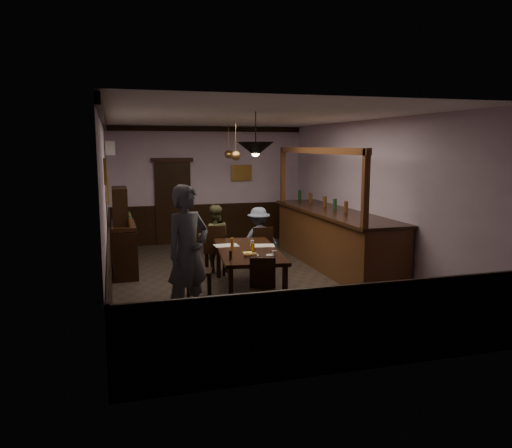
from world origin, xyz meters
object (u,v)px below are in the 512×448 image
object	(u,v)px
person_seated_right	(259,239)
soda_can	(253,247)
chair_far_right	(261,248)
person_seated_left	(214,238)
pendant_brass_mid	(236,156)
coffee_cup	(274,253)
pendant_brass_far	(229,154)
chair_far_left	(215,248)
sideboard	(123,240)
bar_counter	(334,237)
chair_near	(262,286)
pendant_iron	(256,149)
person_standing	(188,254)
dining_table	(248,253)
chair_side	(194,267)

from	to	relation	value
person_seated_right	soda_can	world-z (taller)	person_seated_right
chair_far_right	person_seated_left	xyz separation A→B (m)	(-0.87, 0.38, 0.16)
person_seated_right	pendant_brass_mid	xyz separation A→B (m)	(-0.34, 0.53, 1.66)
coffee_cup	pendant_brass_far	size ratio (longest dim) A/B	0.10
chair_far_right	person_seated_left	size ratio (longest dim) A/B	0.69
chair_far_left	sideboard	xyz separation A→B (m)	(-1.71, 0.54, 0.15)
chair_far_left	chair_far_right	distance (m)	0.92
sideboard	pendant_brass_mid	world-z (taller)	pendant_brass_mid
bar_counter	chair_near	bearing A→B (deg)	-131.96
chair_far_right	soda_can	size ratio (longest dim) A/B	7.74
person_seated_left	bar_counter	size ratio (longest dim) A/B	0.30
chair_far_left	coffee_cup	xyz separation A→B (m)	(0.58, -1.93, 0.26)
chair_near	pendant_brass_far	bearing A→B (deg)	100.53
person_seated_right	pendant_iron	distance (m)	3.00
person_standing	pendant_brass_far	distance (m)	5.12
chair_far_right	bar_counter	bearing A→B (deg)	-177.55
chair_far_right	chair_near	world-z (taller)	chair_far_right
dining_table	chair_far_left	distance (m)	1.36
coffee_cup	pendant_iron	world-z (taller)	pendant_iron
chair_far_right	chair_side	xyz separation A→B (m)	(-1.55, -1.29, 0.02)
chair_side	pendant_brass_far	world-z (taller)	pendant_brass_far
chair_far_left	soda_can	world-z (taller)	chair_far_left
chair_far_right	chair_near	xyz separation A→B (m)	(-0.75, -2.53, -0.03)
pendant_iron	chair_side	bearing A→B (deg)	139.86
dining_table	pendant_brass_far	world-z (taller)	pendant_brass_far
chair_far_right	coffee_cup	xyz separation A→B (m)	(-0.34, -1.82, 0.29)
person_seated_right	pendant_brass_far	world-z (taller)	pendant_brass_far
chair_far_left	coffee_cup	distance (m)	2.03
chair_side	soda_can	distance (m)	1.04
bar_counter	pendant_brass_mid	size ratio (longest dim) A/B	5.43
bar_counter	soda_can	bearing A→B (deg)	-147.09
soda_can	chair_side	bearing A→B (deg)	178.02
person_seated_right	bar_counter	bearing A→B (deg)	168.03
person_standing	person_seated_left	bearing A→B (deg)	41.09
person_seated_left	chair_near	bearing A→B (deg)	98.68
chair_far_left	pendant_brass_far	size ratio (longest dim) A/B	1.21
dining_table	pendant_iron	world-z (taller)	pendant_iron
dining_table	pendant_iron	xyz separation A→B (m)	(-0.09, -0.79, 1.76)
chair_side	chair_near	bearing A→B (deg)	-132.27
person_standing	bar_counter	xyz separation A→B (m)	(3.38, 2.39, -0.36)
chair_far_right	pendant_brass_mid	xyz separation A→B (m)	(-0.31, 0.81, 1.79)
person_seated_right	pendant_brass_far	size ratio (longest dim) A/B	1.58
pendant_iron	chair_far_right	bearing A→B (deg)	70.76
chair_far_right	coffee_cup	world-z (taller)	chair_far_right
chair_far_right	sideboard	xyz separation A→B (m)	(-2.62, 0.64, 0.18)
chair_near	coffee_cup	world-z (taller)	chair_near
chair_side	pendant_brass_far	xyz separation A→B (m)	(1.44, 3.62, 1.77)
person_seated_right	chair_far_right	bearing A→B (deg)	80.99
coffee_cup	pendant_brass_far	distance (m)	4.42
pendant_iron	chair_near	bearing A→B (deg)	-95.25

